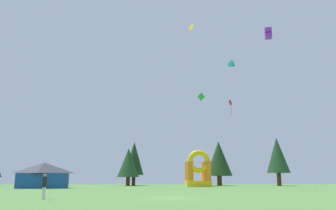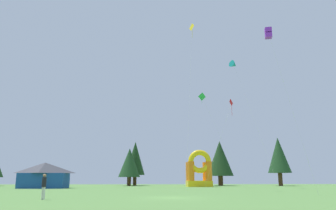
{
  "view_description": "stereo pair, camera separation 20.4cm",
  "coord_description": "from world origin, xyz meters",
  "views": [
    {
      "loc": [
        -2.15,
        -26.72,
        1.5
      ],
      "look_at": [
        0.0,
        6.52,
        8.95
      ],
      "focal_mm": 35.1,
      "sensor_mm": 36.0,
      "label": 1
    },
    {
      "loc": [
        -1.94,
        -26.73,
        1.5
      ],
      "look_at": [
        0.0,
        6.52,
        8.95
      ],
      "focal_mm": 35.1,
      "sensor_mm": 36.0,
      "label": 2
    }
  ],
  "objects": [
    {
      "name": "tree_row_4",
      "position": [
        13.15,
        42.82,
        5.61
      ],
      "size": [
        5.48,
        5.48,
        9.31
      ],
      "color": "#4C331E",
      "rests_on": "ground_plane"
    },
    {
      "name": "kite_red_diamond",
      "position": [
        11.15,
        23.52,
        13.11
      ],
      "size": [
        5.15,
        0.81,
        13.72
      ],
      "color": "red",
      "rests_on": "ground_plane"
    },
    {
      "name": "kite_teal_delta",
      "position": [
        12.54,
        26.25,
        20.63
      ],
      "size": [
        4.94,
        7.26,
        21.38
      ],
      "color": "#0C7F7A",
      "rests_on": "ground_plane"
    },
    {
      "name": "person_near_camera",
      "position": [
        -9.48,
        -1.87,
        1.08
      ],
      "size": [
        0.42,
        0.42,
        1.82
      ],
      "rotation": [
        0.0,
        0.0,
        2.63
      ],
      "color": "silver",
      "rests_on": "ground_plane"
    },
    {
      "name": "kite_yellow_diamond",
      "position": [
        4.06,
        16.35,
        22.2
      ],
      "size": [
        2.18,
        6.14,
        23.01
      ],
      "color": "yellow",
      "rests_on": "ground_plane"
    },
    {
      "name": "kite_purple_box",
      "position": [
        10.14,
        3.75,
        15.97
      ],
      "size": [
        3.64,
        1.22,
        16.55
      ],
      "color": "purple",
      "rests_on": "ground_plane"
    },
    {
      "name": "tree_row_3",
      "position": [
        -4.85,
        45.13,
        5.7
      ],
      "size": [
        4.17,
        4.17,
        9.29
      ],
      "color": "#4C331E",
      "rests_on": "ground_plane"
    },
    {
      "name": "kite_green_diamond",
      "position": [
        6.86,
        26.26,
        14.71
      ],
      "size": [
        6.24,
        3.47,
        15.33
      ],
      "color": "green",
      "rests_on": "ground_plane"
    },
    {
      "name": "ground_plane",
      "position": [
        0.0,
        0.0,
        0.0
      ],
      "size": [
        120.0,
        120.0,
        0.0
      ],
      "primitive_type": "plane",
      "color": "#5B8C42"
    },
    {
      "name": "festival_tent",
      "position": [
        -18.1,
        26.46,
        1.96
      ],
      "size": [
        6.83,
        4.46,
        3.91
      ],
      "color": "#19478C",
      "rests_on": "ground_plane"
    },
    {
      "name": "tree_row_5",
      "position": [
        25.07,
        40.66,
        6.17
      ],
      "size": [
        4.69,
        4.69,
        9.87
      ],
      "color": "#4C331E",
      "rests_on": "ground_plane"
    },
    {
      "name": "tree_row_2",
      "position": [
        -5.87,
        41.99,
        4.62
      ],
      "size": [
        4.47,
        4.47,
        7.58
      ],
      "color": "#4C331E",
      "rests_on": "ground_plane"
    },
    {
      "name": "inflatable_blue_arch",
      "position": [
        7.34,
        34.4,
        2.48
      ],
      "size": [
        4.43,
        4.28,
        6.58
      ],
      "color": "yellow",
      "rests_on": "ground_plane"
    }
  ]
}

